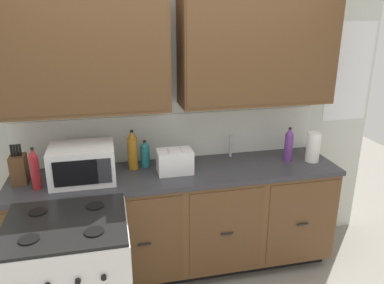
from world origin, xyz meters
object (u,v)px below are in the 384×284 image
(toaster, at_px, (175,161))
(bottle_amber, at_px, (133,150))
(paper_towel_roll, at_px, (313,147))
(bottle_teal, at_px, (145,154))
(knife_block, at_px, (19,169))
(bottle_violet, at_px, (289,144))
(bottle_red, at_px, (35,169))
(microwave, at_px, (83,163))

(toaster, xyz_separation_m, bottle_amber, (-0.32, 0.15, 0.07))
(paper_towel_roll, height_order, bottle_teal, paper_towel_roll)
(knife_block, distance_m, bottle_violet, 2.18)
(toaster, bearing_deg, knife_block, 176.83)
(bottle_violet, bearing_deg, bottle_teal, 173.57)
(knife_block, height_order, bottle_red, bottle_red)
(knife_block, relative_size, bottle_amber, 0.93)
(paper_towel_roll, distance_m, bottle_teal, 1.43)
(bottle_red, relative_size, bottle_amber, 0.96)
(knife_block, distance_m, paper_towel_roll, 2.38)
(microwave, height_order, knife_block, knife_block)
(bottle_teal, distance_m, bottle_red, 0.86)
(paper_towel_roll, bearing_deg, bottle_teal, 171.75)
(paper_towel_roll, relative_size, bottle_red, 0.82)
(knife_block, height_order, paper_towel_roll, knife_block)
(knife_block, bearing_deg, toaster, -3.17)
(bottle_violet, bearing_deg, knife_block, 179.51)
(toaster, bearing_deg, bottle_teal, 139.77)
(toaster, relative_size, paper_towel_roll, 1.08)
(toaster, distance_m, paper_towel_roll, 1.20)
(bottle_violet, height_order, bottle_red, bottle_red)
(knife_block, xyz_separation_m, bottle_violet, (2.18, -0.02, 0.03))
(bottle_teal, height_order, bottle_red, bottle_red)
(knife_block, xyz_separation_m, bottle_teal, (0.96, 0.12, -0.00))
(bottle_teal, relative_size, bottle_amber, 0.68)
(bottle_violet, height_order, bottle_amber, bottle_amber)
(paper_towel_roll, relative_size, bottle_amber, 0.78)
(knife_block, distance_m, bottle_red, 0.20)
(knife_block, xyz_separation_m, bottle_red, (0.14, -0.13, 0.04))
(microwave, xyz_separation_m, bottle_red, (-0.33, -0.07, 0.02))
(bottle_teal, relative_size, bottle_red, 0.71)
(microwave, relative_size, toaster, 1.71)
(bottle_amber, bearing_deg, toaster, -25.43)
(paper_towel_roll, bearing_deg, microwave, 179.23)
(bottle_teal, bearing_deg, bottle_violet, -6.43)
(bottle_red, distance_m, bottle_amber, 0.75)
(bottle_teal, distance_m, bottle_violet, 1.23)
(knife_block, relative_size, bottle_violet, 1.04)
(toaster, bearing_deg, paper_towel_roll, -1.02)
(bottle_teal, bearing_deg, bottle_amber, -162.64)
(bottle_red, bearing_deg, bottle_amber, 17.19)
(knife_block, distance_m, bottle_teal, 0.96)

